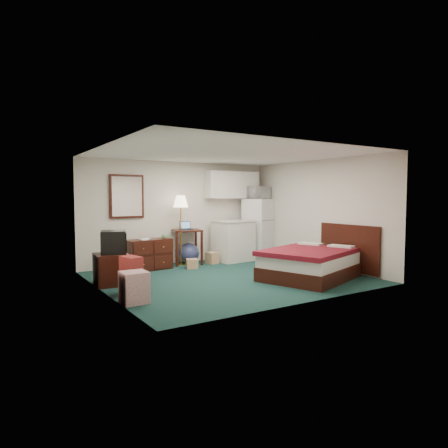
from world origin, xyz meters
TOP-DOWN VIEW (x-y plane):
  - floor at (0.00, 0.00)m, footprint 5.00×4.50m
  - ceiling at (0.00, 0.00)m, footprint 5.00×4.50m
  - walls at (0.00, 0.00)m, footprint 5.01×4.51m
  - mirror at (-1.35, 2.22)m, footprint 0.80×0.06m
  - upper_cabinets at (1.45, 2.08)m, footprint 1.50×0.35m
  - headboard at (2.46, -0.96)m, footprint 0.06×1.56m
  - dresser at (-1.04, 1.71)m, footprint 1.05×0.56m
  - floor_lamp at (-0.13, 1.91)m, footprint 0.39×0.39m
  - desk at (0.03, 1.93)m, footprint 0.81×0.81m
  - exercise_ball at (0.10, 1.96)m, footprint 0.60×0.60m
  - kitchen_counter at (1.25, 1.71)m, footprint 1.00×0.81m
  - fridge at (2.13, 1.81)m, footprint 0.82×0.82m
  - bed at (1.30, -0.96)m, footprint 2.20×1.94m
  - tv_stand at (-2.21, 0.64)m, footprint 0.65×0.69m
  - suitcase at (-2.12, -0.24)m, footprint 0.32×0.43m
  - retail_box at (-2.28, -0.84)m, footprint 0.40×0.40m
  - file_bin at (-1.16, 1.74)m, footprint 0.48×0.39m
  - cardboard_box_a at (-0.14, 1.32)m, footprint 0.32×0.29m
  - cardboard_box_b at (0.59, 1.65)m, footprint 0.27×0.31m
  - laptop at (0.00, 1.88)m, footprint 0.31×0.27m
  - crt_tv at (-2.14, 0.68)m, footprint 0.59×0.62m
  - microwave at (2.12, 1.82)m, footprint 0.65×0.44m
  - book_a at (-1.26, 1.62)m, footprint 0.18×0.03m
  - book_b at (-1.15, 1.75)m, footprint 0.16×0.03m
  - mug at (-0.69, 1.63)m, footprint 0.14×0.12m

SIDE VIEW (x-z plane):
  - floor at x=0.00m, z-range -0.01..0.01m
  - cardboard_box_a at x=-0.14m, z-range 0.00..0.22m
  - cardboard_box_b at x=0.59m, z-range 0.00..0.28m
  - file_bin at x=-1.16m, z-range 0.00..0.30m
  - retail_box at x=-2.28m, z-range 0.00..0.49m
  - exercise_ball at x=0.10m, z-range 0.00..0.50m
  - tv_stand at x=-2.21m, z-range 0.00..0.58m
  - bed at x=1.30m, z-range 0.00..0.59m
  - suitcase at x=-2.12m, z-range 0.00..0.64m
  - dresser at x=-1.04m, z-range 0.00..0.69m
  - desk at x=0.03m, z-range 0.00..0.84m
  - kitchen_counter at x=1.25m, z-range 0.00..1.00m
  - headboard at x=2.46m, z-range 0.05..1.05m
  - mug at x=-0.69m, z-range 0.69..0.81m
  - fridge at x=2.13m, z-range 0.00..1.58m
  - book_b at x=-1.15m, z-range 0.69..0.90m
  - crt_tv at x=-2.14m, z-range 0.58..1.01m
  - book_a at x=-1.26m, z-range 0.69..0.93m
  - floor_lamp at x=-0.13m, z-range 0.00..1.67m
  - laptop at x=0.00m, z-range 0.84..1.04m
  - walls at x=0.00m, z-range 0.00..2.50m
  - mirror at x=-1.35m, z-range 1.15..2.15m
  - microwave at x=2.12m, z-range 1.58..1.99m
  - upper_cabinets at x=1.45m, z-range 1.60..2.30m
  - ceiling at x=0.00m, z-range 2.50..2.50m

